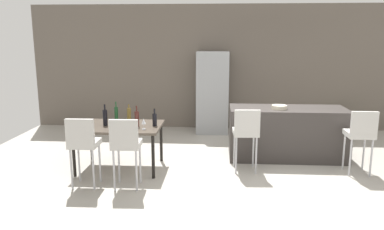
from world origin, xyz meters
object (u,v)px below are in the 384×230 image
Objects in this scene: dining_chair_far at (126,142)px; wine_bottle_near at (137,119)px; dining_chair_near at (83,141)px; potted_plant at (347,120)px; bar_chair_left at (246,130)px; refrigerator at (213,92)px; wine_bottle_end at (116,114)px; bar_chair_middle at (361,132)px; wine_glass_right at (144,121)px; fruit_bowl at (279,107)px; dining_table at (119,129)px; kitchen_island at (287,133)px; wine_bottle_middle at (105,117)px; wine_bottle_inner at (129,115)px; wine_bottle_left at (155,119)px.

dining_chair_far is 3.07× the size of wine_bottle_near.
dining_chair_near is 1.93× the size of potted_plant.
refrigerator is (-0.58, 2.64, 0.22)m from bar_chair_left.
bar_chair_left is at bearing -8.89° from wine_bottle_end.
bar_chair_middle and dining_chair_near have the same top height.
dining_chair_far is at bearing 0.00° from dining_chair_near.
wine_glass_right is 0.66× the size of fruit_bowl.
bar_chair_left reaches higher than wine_glass_right.
dining_table reaches higher than potted_plant.
bar_chair_middle is 3.65m from dining_chair_far.
dining_chair_far is 3.67m from refrigerator.
wine_bottle_middle is at bearing -165.60° from kitchen_island.
potted_plant is at bearing 34.86° from wine_glass_right.
fruit_bowl is (2.91, 0.68, 0.08)m from wine_bottle_middle.
dining_table is 0.90m from dining_chair_near.
wine_bottle_near is 1.01× the size of wine_bottle_end.
dining_chair_near reaches higher than wine_glass_right.
wine_bottle_inner reaches higher than dining_chair_near.
bar_chair_middle and dining_chair_far have the same top height.
bar_chair_left is 3.98× the size of fruit_bowl.
bar_chair_middle is 4.01m from wine_bottle_end.
wine_glass_right reaches higher than dining_table.
dining_table is 3.93× the size of wine_bottle_middle.
wine_glass_right is (0.46, -0.23, 0.19)m from dining_table.
wine_bottle_inner is at bearing 34.54° from wine_bottle_middle.
wine_bottle_inner reaches higher than potted_plant.
wine_bottle_near is 1.97× the size of wine_glass_right.
bar_chair_left reaches higher than kitchen_island.
kitchen_island is 2.98m from dining_table.
dining_chair_near is at bearing -96.04° from wine_bottle_middle.
dining_chair_far is at bearing -147.70° from kitchen_island.
bar_chair_middle reaches higher than potted_plant.
bar_chair_middle is 2.74m from potted_plant.
wine_bottle_middle is at bearing 162.77° from wine_glass_right.
dining_chair_far is at bearing -69.30° from wine_bottle_end.
wine_bottle_middle is (-4.09, -0.00, 0.18)m from bar_chair_middle.
wine_bottle_inner is 0.56m from wine_glass_right.
wine_bottle_end reaches higher than dining_table.
kitchen_island is 1.96× the size of dining_chair_far.
wine_bottle_left is 1.09× the size of fruit_bowl.
dining_chair_far is at bearing -108.32° from wine_bottle_left.
wine_bottle_near is 2.49m from fruit_bowl.
wine_bottle_end is at bearing 136.50° from wine_glass_right.
wine_bottle_middle is (-3.09, -0.79, 0.42)m from kitchen_island.
wine_bottle_middle is 3.15m from refrigerator.
bar_chair_left is (-0.80, -0.79, 0.24)m from kitchen_island.
wine_bottle_left reaches higher than wine_glass_right.
dining_chair_near is at bearing -153.04° from kitchen_island.
dining_chair_far is 6.03× the size of wine_glass_right.
kitchen_island is at bearing 15.11° from dining_table.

